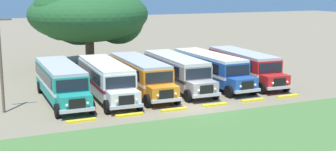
{
  "coord_description": "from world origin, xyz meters",
  "views": [
    {
      "loc": [
        -15.18,
        -29.37,
        8.69
      ],
      "look_at": [
        0.0,
        4.36,
        1.6
      ],
      "focal_mm": 49.12,
      "sensor_mm": 36.0,
      "label": 1
    }
  ],
  "objects_px": {
    "parked_bus_slot_5": "(244,65)",
    "utility_pole": "(0,59)",
    "parked_bus_slot_3": "(177,71)",
    "parked_bus_slot_0": "(61,81)",
    "broad_shade_tree": "(87,13)",
    "parked_bus_slot_2": "(140,74)",
    "parked_bus_slot_1": "(106,78)",
    "parked_bus_slot_4": "(211,68)"
  },
  "relations": [
    {
      "from": "parked_bus_slot_2",
      "to": "parked_bus_slot_5",
      "type": "bearing_deg",
      "value": 92.33
    },
    {
      "from": "parked_bus_slot_2",
      "to": "parked_bus_slot_5",
      "type": "distance_m",
      "value": 10.38
    },
    {
      "from": "parked_bus_slot_2",
      "to": "parked_bus_slot_4",
      "type": "relative_size",
      "value": 1.0
    },
    {
      "from": "parked_bus_slot_1",
      "to": "broad_shade_tree",
      "type": "bearing_deg",
      "value": 173.58
    },
    {
      "from": "parked_bus_slot_3",
      "to": "broad_shade_tree",
      "type": "bearing_deg",
      "value": -161.92
    },
    {
      "from": "parked_bus_slot_4",
      "to": "parked_bus_slot_5",
      "type": "distance_m",
      "value": 3.53
    },
    {
      "from": "parked_bus_slot_0",
      "to": "parked_bus_slot_4",
      "type": "bearing_deg",
      "value": 92.12
    },
    {
      "from": "parked_bus_slot_1",
      "to": "parked_bus_slot_4",
      "type": "distance_m",
      "value": 10.0
    },
    {
      "from": "parked_bus_slot_4",
      "to": "parked_bus_slot_5",
      "type": "bearing_deg",
      "value": 87.31
    },
    {
      "from": "parked_bus_slot_0",
      "to": "parked_bus_slot_3",
      "type": "bearing_deg",
      "value": 92.56
    },
    {
      "from": "parked_bus_slot_1",
      "to": "parked_bus_slot_5",
      "type": "distance_m",
      "value": 13.52
    },
    {
      "from": "broad_shade_tree",
      "to": "utility_pole",
      "type": "xyz_separation_m",
      "value": [
        -10.36,
        -16.48,
        -2.12
      ]
    },
    {
      "from": "broad_shade_tree",
      "to": "parked_bus_slot_4",
      "type": "bearing_deg",
      "value": -62.01
    },
    {
      "from": "parked_bus_slot_3",
      "to": "utility_pole",
      "type": "xyz_separation_m",
      "value": [
        -14.55,
        -2.22,
        2.24
      ]
    },
    {
      "from": "parked_bus_slot_1",
      "to": "broad_shade_tree",
      "type": "relative_size",
      "value": 0.78
    },
    {
      "from": "parked_bus_slot_3",
      "to": "parked_bus_slot_1",
      "type": "bearing_deg",
      "value": -82.14
    },
    {
      "from": "parked_bus_slot_4",
      "to": "utility_pole",
      "type": "height_order",
      "value": "utility_pole"
    },
    {
      "from": "parked_bus_slot_0",
      "to": "parked_bus_slot_3",
      "type": "xyz_separation_m",
      "value": [
        10.1,
        0.3,
        0.0
      ]
    },
    {
      "from": "parked_bus_slot_0",
      "to": "parked_bus_slot_1",
      "type": "relative_size",
      "value": 1.0
    },
    {
      "from": "parked_bus_slot_3",
      "to": "broad_shade_tree",
      "type": "relative_size",
      "value": 0.78
    },
    {
      "from": "parked_bus_slot_3",
      "to": "parked_bus_slot_4",
      "type": "bearing_deg",
      "value": 91.62
    },
    {
      "from": "parked_bus_slot_0",
      "to": "parked_bus_slot_5",
      "type": "height_order",
      "value": "same"
    },
    {
      "from": "parked_bus_slot_4",
      "to": "parked_bus_slot_5",
      "type": "xyz_separation_m",
      "value": [
        3.53,
        -0.08,
        0.0
      ]
    },
    {
      "from": "utility_pole",
      "to": "parked_bus_slot_3",
      "type": "bearing_deg",
      "value": 8.67
    },
    {
      "from": "parked_bus_slot_5",
      "to": "utility_pole",
      "type": "distance_m",
      "value": 21.69
    },
    {
      "from": "utility_pole",
      "to": "broad_shade_tree",
      "type": "bearing_deg",
      "value": 57.86
    },
    {
      "from": "parked_bus_slot_1",
      "to": "parked_bus_slot_3",
      "type": "bearing_deg",
      "value": 98.86
    },
    {
      "from": "parked_bus_slot_0",
      "to": "utility_pole",
      "type": "distance_m",
      "value": 5.34
    },
    {
      "from": "parked_bus_slot_4",
      "to": "parked_bus_slot_0",
      "type": "bearing_deg",
      "value": -90.18
    },
    {
      "from": "parked_bus_slot_0",
      "to": "parked_bus_slot_2",
      "type": "distance_m",
      "value": 6.64
    },
    {
      "from": "parked_bus_slot_3",
      "to": "parked_bus_slot_0",
      "type": "bearing_deg",
      "value": -86.61
    },
    {
      "from": "parked_bus_slot_0",
      "to": "parked_bus_slot_2",
      "type": "height_order",
      "value": "same"
    },
    {
      "from": "parked_bus_slot_0",
      "to": "broad_shade_tree",
      "type": "bearing_deg",
      "value": 158.78
    },
    {
      "from": "parked_bus_slot_2",
      "to": "utility_pole",
      "type": "relative_size",
      "value": 1.52
    },
    {
      "from": "parked_bus_slot_3",
      "to": "parked_bus_slot_5",
      "type": "height_order",
      "value": "same"
    },
    {
      "from": "parked_bus_slot_3",
      "to": "parked_bus_slot_5",
      "type": "relative_size",
      "value": 1.0
    },
    {
      "from": "parked_bus_slot_0",
      "to": "broad_shade_tree",
      "type": "height_order",
      "value": "broad_shade_tree"
    },
    {
      "from": "parked_bus_slot_3",
      "to": "broad_shade_tree",
      "type": "height_order",
      "value": "broad_shade_tree"
    },
    {
      "from": "parked_bus_slot_3",
      "to": "parked_bus_slot_5",
      "type": "distance_m",
      "value": 6.91
    },
    {
      "from": "parked_bus_slot_5",
      "to": "parked_bus_slot_0",
      "type": "bearing_deg",
      "value": -86.39
    },
    {
      "from": "parked_bus_slot_4",
      "to": "parked_bus_slot_3",
      "type": "bearing_deg",
      "value": -91.5
    },
    {
      "from": "parked_bus_slot_2",
      "to": "parked_bus_slot_4",
      "type": "bearing_deg",
      "value": 93.37
    }
  ]
}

